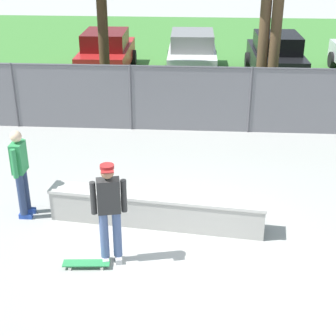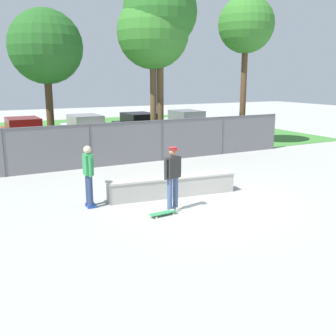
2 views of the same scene
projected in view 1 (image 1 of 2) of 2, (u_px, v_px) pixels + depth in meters
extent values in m
plane|color=#9E9E99|center=(180.00, 244.00, 9.38)|extent=(80.00, 80.00, 0.00)
cube|color=#3D7A33|center=(196.00, 51.00, 23.93)|extent=(28.64, 20.00, 0.02)
cube|color=#A8A59E|center=(156.00, 211.00, 9.89)|extent=(4.18, 0.92, 0.60)
cube|color=beige|center=(156.00, 196.00, 9.75)|extent=(4.22, 0.97, 0.06)
cube|color=beige|center=(118.00, 258.00, 8.90)|extent=(0.16, 0.28, 0.10)
cube|color=beige|center=(106.00, 260.00, 8.87)|extent=(0.16, 0.28, 0.10)
cylinder|color=#475B89|center=(117.00, 234.00, 8.71)|extent=(0.15, 0.15, 0.88)
cylinder|color=#475B89|center=(104.00, 235.00, 8.68)|extent=(0.15, 0.15, 0.88)
cube|color=#2D2D2D|center=(109.00, 196.00, 8.38)|extent=(0.42, 0.30, 0.60)
cylinder|color=#2D2D2D|center=(124.00, 196.00, 8.43)|extent=(0.10, 0.10, 0.58)
cylinder|color=#2D2D2D|center=(93.00, 198.00, 8.36)|extent=(0.10, 0.10, 0.58)
sphere|color=#9E7051|center=(107.00, 172.00, 8.20)|extent=(0.22, 0.22, 0.22)
cylinder|color=maroon|center=(107.00, 167.00, 8.16)|extent=(0.23, 0.23, 0.06)
cube|color=maroon|center=(107.00, 172.00, 8.05)|extent=(0.22, 0.16, 0.02)
cube|color=#2D8C4C|center=(86.00, 263.00, 8.72)|extent=(0.81, 0.26, 0.02)
cube|color=#B2B2B7|center=(70.00, 264.00, 8.73)|extent=(0.07, 0.14, 0.02)
cube|color=#B2B2B7|center=(102.00, 264.00, 8.73)|extent=(0.07, 0.14, 0.02)
cylinder|color=silver|center=(71.00, 263.00, 8.82)|extent=(0.06, 0.03, 0.05)
cylinder|color=silver|center=(70.00, 269.00, 8.66)|extent=(0.06, 0.03, 0.05)
cylinder|color=silver|center=(103.00, 263.00, 8.82)|extent=(0.06, 0.03, 0.05)
cylinder|color=silver|center=(102.00, 269.00, 8.67)|extent=(0.06, 0.03, 0.05)
cylinder|color=#4C4C51|center=(15.00, 95.00, 14.55)|extent=(0.07, 0.07, 1.87)
cylinder|color=#4C4C51|center=(131.00, 98.00, 14.35)|extent=(0.07, 0.07, 1.87)
cylinder|color=#4C4C51|center=(250.00, 100.00, 14.14)|extent=(0.07, 0.07, 1.87)
cylinder|color=#4C4C51|center=(191.00, 67.00, 13.86)|extent=(16.64, 0.05, 0.05)
cube|color=slate|center=(190.00, 99.00, 14.24)|extent=(16.64, 0.01, 1.87)
cylinder|color=#47301E|center=(104.00, 46.00, 15.93)|extent=(0.32, 0.32, 3.82)
cylinder|color=brown|center=(264.00, 40.00, 15.10)|extent=(0.32, 0.32, 4.52)
cylinder|color=brown|center=(276.00, 25.00, 14.79)|extent=(0.32, 0.32, 5.40)
cube|color=#B21E1E|center=(107.00, 56.00, 20.16)|extent=(1.90, 4.24, 0.70)
cube|color=#621010|center=(105.00, 40.00, 19.73)|extent=(1.65, 2.14, 0.64)
cylinder|color=black|center=(91.00, 57.00, 21.52)|extent=(0.23, 0.64, 0.64)
cylinder|color=black|center=(133.00, 58.00, 21.44)|extent=(0.23, 0.64, 0.64)
cylinder|color=black|center=(78.00, 73.00, 19.17)|extent=(0.23, 0.64, 0.64)
cylinder|color=black|center=(126.00, 74.00, 19.09)|extent=(0.23, 0.64, 0.64)
cube|color=silver|center=(192.00, 57.00, 20.04)|extent=(1.90, 4.24, 0.70)
cube|color=gray|center=(192.00, 40.00, 19.62)|extent=(1.65, 2.14, 0.64)
cylinder|color=black|center=(170.00, 58.00, 21.40)|extent=(0.23, 0.64, 0.64)
cylinder|color=black|center=(213.00, 58.00, 21.33)|extent=(0.23, 0.64, 0.64)
cylinder|color=black|center=(168.00, 74.00, 19.05)|extent=(0.23, 0.64, 0.64)
cylinder|color=black|center=(216.00, 74.00, 18.98)|extent=(0.23, 0.64, 0.64)
cube|color=black|center=(275.00, 59.00, 19.65)|extent=(1.90, 4.24, 0.70)
cube|color=black|center=(277.00, 43.00, 19.23)|extent=(1.65, 2.14, 0.64)
cylinder|color=black|center=(248.00, 60.00, 21.02)|extent=(0.23, 0.64, 0.64)
cylinder|color=black|center=(292.00, 61.00, 20.94)|extent=(0.23, 0.64, 0.64)
cylinder|color=black|center=(255.00, 77.00, 18.66)|extent=(0.23, 0.64, 0.64)
cylinder|color=black|center=(304.00, 78.00, 18.59)|extent=(0.23, 0.64, 0.64)
cylinder|color=black|center=(332.00, 60.00, 21.09)|extent=(0.23, 0.64, 0.64)
cube|color=#2647A5|center=(29.00, 210.00, 10.41)|extent=(0.26, 0.11, 0.10)
cube|color=#2647A5|center=(26.00, 216.00, 10.21)|extent=(0.26, 0.11, 0.10)
cylinder|color=navy|center=(25.00, 189.00, 10.20)|extent=(0.15, 0.15, 0.88)
cylinder|color=navy|center=(21.00, 194.00, 10.00)|extent=(0.15, 0.15, 0.88)
cube|color=#2D8C4C|center=(19.00, 157.00, 9.79)|extent=(0.22, 0.38, 0.60)
cylinder|color=#2D8C4C|center=(23.00, 153.00, 10.02)|extent=(0.10, 0.10, 0.58)
cylinder|color=#2D8C4C|center=(14.00, 164.00, 9.57)|extent=(0.10, 0.10, 0.58)
sphere|color=beige|center=(16.00, 136.00, 9.60)|extent=(0.22, 0.22, 0.22)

